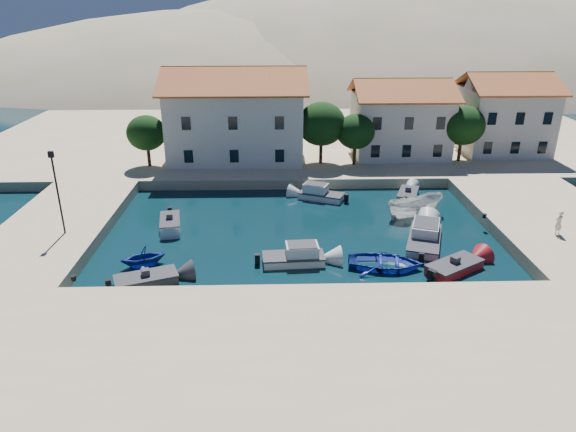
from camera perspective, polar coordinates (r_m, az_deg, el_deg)
The scene contains 23 objects.
ground at distance 31.87m, azimuth 2.13°, elevation -9.11°, with size 400.00×400.00×0.00m, color black.
quay_south at distance 26.65m, azimuth 2.96°, elevation -14.96°, with size 52.00×12.00×1.00m, color tan.
quay_east at distance 46.25m, azimuth 27.54°, elevation -0.68°, with size 11.00×20.00×1.00m, color tan.
quay_west at distance 43.93m, azimuth -24.34°, elevation -1.25°, with size 8.00×20.00×1.00m, color tan.
quay_north at distance 67.18m, azimuth 1.84°, elevation 8.53°, with size 80.00×36.00×1.00m, color tan.
hills at distance 157.56m, azimuth 6.78°, elevation 7.58°, with size 254.00×176.00×99.00m.
building_left at distance 56.27m, azimuth -5.82°, elevation 11.35°, with size 14.70×9.45×9.70m.
building_mid at distance 58.91m, azimuth 12.34°, elevation 10.75°, with size 10.50×8.40×8.30m.
building_right at distance 63.68m, azimuth 22.89°, elevation 10.61°, with size 9.45×8.40×8.80m.
trees at distance 54.24m, azimuth 5.35°, elevation 9.76°, with size 37.30×5.30×6.45m.
lamppost at distance 40.21m, azimuth -24.34°, elevation 3.17°, with size 0.35×0.25×6.22m.
bollards at distance 34.95m, azimuth 6.36°, elevation -4.06°, with size 29.36×9.56×0.30m.
motorboat_grey_sw at distance 34.45m, azimuth -15.47°, elevation -6.84°, with size 4.30×3.02×1.25m.
cabin_cruiser_south at distance 35.64m, azimuth 0.62°, elevation -4.57°, with size 4.38×2.08×1.60m.
rowboat_south at distance 35.91m, azimuth 10.73°, elevation -5.64°, with size 3.60×5.05×1.05m, color navy.
motorboat_red_se at distance 36.53m, azimuth 18.00°, elevation -5.38°, with size 4.40×3.72×1.25m.
cabin_cruiser_east at distance 39.77m, azimuth 14.92°, elevation -2.38°, with size 3.97×6.05×1.60m.
boat_east at distance 44.87m, azimuth 13.83°, elevation -0.04°, with size 1.95×5.18×2.00m, color silver.
motorboat_white_ne at distance 49.04m, azimuth 13.17°, elevation 2.34°, with size 2.81×3.88×1.25m.
rowboat_west at distance 36.96m, azimuth -15.70°, elevation -5.28°, with size 2.58×2.99×1.57m, color navy.
motorboat_white_west at distance 42.75m, azimuth -12.97°, elevation -0.67°, with size 2.18×3.78×1.25m.
cabin_cruiser_north at distance 47.38m, azimuth 3.73°, elevation 2.42°, with size 4.42×3.22×1.60m.
pedestrian at distance 42.39m, azimuth 27.87°, elevation -0.66°, with size 0.66×0.44×1.82m, color beige.
Camera 1 is at (-1.90, -27.08, 16.69)m, focal length 32.00 mm.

